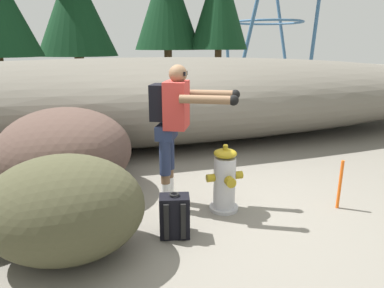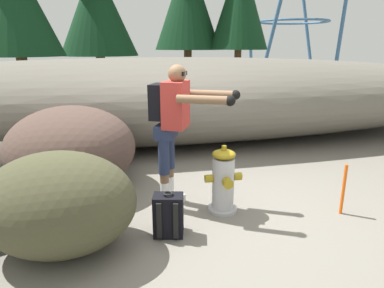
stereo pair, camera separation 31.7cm
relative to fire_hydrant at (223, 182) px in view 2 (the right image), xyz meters
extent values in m
cube|color=slate|center=(-0.29, 0.09, -0.39)|extent=(56.00, 56.00, 0.04)
ellipsoid|color=#666056|center=(-0.29, 3.23, 0.46)|extent=(16.23, 3.20, 1.66)
cylinder|color=#B2B2B7|center=(0.00, 0.00, -0.35)|extent=(0.34, 0.34, 0.04)
cylinder|color=#B2B2B7|center=(0.00, 0.00, -0.02)|extent=(0.25, 0.25, 0.61)
ellipsoid|color=#9E8419|center=(0.00, 0.00, 0.33)|extent=(0.27, 0.27, 0.10)
cylinder|color=#9E8419|center=(0.00, 0.00, 0.41)|extent=(0.06, 0.06, 0.05)
cylinder|color=#9E8419|center=(-0.17, 0.00, 0.05)|extent=(0.09, 0.09, 0.09)
cylinder|color=#9E8419|center=(0.17, 0.00, 0.05)|extent=(0.09, 0.09, 0.09)
cylinder|color=#9E8419|center=(0.00, -0.17, 0.05)|extent=(0.11, 0.09, 0.11)
cube|color=beige|center=(-0.52, 0.36, -0.32)|extent=(0.28, 0.20, 0.09)
cylinder|color=white|center=(-0.57, 0.38, -0.16)|extent=(0.10, 0.10, 0.24)
cylinder|color=brown|center=(-0.57, 0.38, 0.02)|extent=(0.10, 0.10, 0.11)
cylinder|color=#232D4C|center=(-0.57, 0.38, 0.29)|extent=(0.13, 0.13, 0.44)
cube|color=beige|center=(-0.60, 0.18, -0.32)|extent=(0.28, 0.20, 0.09)
cylinder|color=white|center=(-0.66, 0.20, -0.16)|extent=(0.10, 0.10, 0.24)
cylinder|color=brown|center=(-0.66, 0.20, 0.02)|extent=(0.10, 0.10, 0.11)
cylinder|color=#232D4C|center=(-0.66, 0.20, 0.29)|extent=(0.13, 0.13, 0.44)
cube|color=#232D4C|center=(-0.62, 0.29, 0.56)|extent=(0.32, 0.37, 0.16)
cube|color=#B2332D|center=(-0.51, 0.24, 0.87)|extent=(0.37, 0.43, 0.52)
cube|color=black|center=(-0.69, 0.33, 0.90)|extent=(0.26, 0.32, 0.40)
sphere|color=brown|center=(-0.49, 0.23, 1.21)|extent=(0.20, 0.20, 0.20)
cube|color=black|center=(-0.41, 0.20, 1.22)|extent=(0.08, 0.14, 0.04)
cylinder|color=brown|center=(-0.08, 0.28, 0.97)|extent=(0.56, 0.33, 0.09)
sphere|color=black|center=(0.17, 0.17, 0.97)|extent=(0.11, 0.11, 0.11)
cylinder|color=brown|center=(-0.26, -0.12, 0.97)|extent=(0.56, 0.33, 0.09)
sphere|color=black|center=(-0.02, -0.23, 0.97)|extent=(0.11, 0.11, 0.11)
cube|color=black|center=(-0.69, -0.41, -0.15)|extent=(0.34, 0.26, 0.44)
cube|color=black|center=(-0.67, -0.28, -0.21)|extent=(0.22, 0.10, 0.20)
torus|color=black|center=(-0.69, -0.41, 0.09)|extent=(0.10, 0.10, 0.02)
cube|color=black|center=(-0.80, -0.50, -0.15)|extent=(0.06, 0.04, 0.37)
cube|color=black|center=(-0.64, -0.54, -0.15)|extent=(0.06, 0.04, 0.37)
ellipsoid|color=#4E3B33|center=(-1.80, 1.07, 0.19)|extent=(2.36, 2.36, 1.12)
ellipsoid|color=#42412B|center=(-1.71, -0.47, 0.11)|extent=(1.61, 1.38, 0.96)
cylinder|color=#47331E|center=(-3.71, 6.59, 0.43)|extent=(0.28, 0.28, 1.60)
cone|color=#0F3319|center=(-3.71, 6.59, 2.59)|extent=(2.31, 2.31, 2.70)
cylinder|color=#47331E|center=(-1.77, 8.34, 0.41)|extent=(0.30, 0.30, 1.56)
cone|color=#0F3319|center=(-1.77, 8.34, 2.62)|extent=(2.47, 2.47, 2.85)
cylinder|color=#47331E|center=(1.21, 8.70, 0.50)|extent=(0.27, 0.27, 1.74)
cone|color=#0F3319|center=(1.21, 8.70, 2.94)|extent=(2.28, 2.28, 3.15)
cylinder|color=#47331E|center=(2.78, 7.87, 0.51)|extent=(0.23, 0.23, 1.75)
cone|color=#0F3319|center=(2.78, 7.87, 2.89)|extent=(1.95, 1.95, 3.02)
cylinder|color=#386089|center=(8.39, 13.64, 2.58)|extent=(1.09, 1.09, 5.93)
cylinder|color=#386089|center=(5.29, 13.64, 2.58)|extent=(1.09, 1.09, 5.93)
cylinder|color=#386089|center=(8.39, 10.54, 2.58)|extent=(1.09, 1.09, 5.93)
cylinder|color=#386089|center=(5.29, 10.54, 2.58)|extent=(1.09, 1.09, 5.93)
torus|color=#386089|center=(6.84, 12.09, 2.58)|extent=(3.32, 3.32, 0.10)
cylinder|color=#E55914|center=(1.32, -0.34, -0.07)|extent=(0.04, 0.04, 0.60)
camera|label=1|loc=(-1.37, -3.43, 1.51)|focal=31.87mm
camera|label=2|loc=(-1.07, -3.51, 1.51)|focal=31.87mm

